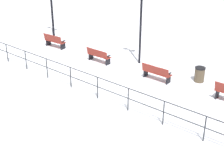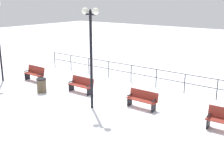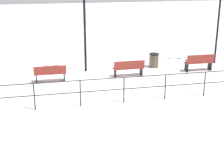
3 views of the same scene
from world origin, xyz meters
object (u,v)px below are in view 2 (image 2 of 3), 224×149
(bench_nearest, at_px, (35,73))
(bench_second, at_px, (81,85))
(trash_bin, at_px, (42,85))
(bench_third, at_px, (142,99))
(lamppost_middle, at_px, (91,38))

(bench_nearest, bearing_deg, bench_second, 91.46)
(bench_second, height_order, trash_bin, bench_second)
(bench_second, distance_m, trash_bin, 2.24)
(bench_second, bearing_deg, trash_bin, -54.41)
(bench_third, xyz_separation_m, trash_bin, (1.38, -5.79, -0.05))
(lamppost_middle, bearing_deg, trash_bin, -91.06)
(bench_second, height_order, bench_third, bench_second)
(bench_nearest, distance_m, trash_bin, 2.47)
(bench_second, relative_size, lamppost_middle, 0.34)
(bench_second, bearing_deg, bench_third, 90.52)
(lamppost_middle, height_order, trash_bin, lamppost_middle)
(bench_nearest, distance_m, bench_third, 7.94)
(lamppost_middle, bearing_deg, bench_second, -124.31)
(bench_nearest, height_order, lamppost_middle, lamppost_middle)
(bench_second, bearing_deg, lamppost_middle, 55.28)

